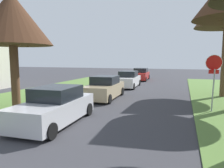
{
  "coord_description": "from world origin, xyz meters",
  "views": [
    {
      "loc": [
        3.03,
        -0.66,
        2.76
      ],
      "look_at": [
        -0.14,
        8.7,
        1.58
      ],
      "focal_mm": 33.73,
      "sensor_mm": 36.0,
      "label": 1
    }
  ],
  "objects_px": {
    "parked_sedan_silver": "(55,107)",
    "parked_sedan_white": "(128,80)",
    "stop_sign_far": "(214,71)",
    "parked_sedan_red": "(141,75)",
    "parked_sedan_tan": "(104,88)",
    "street_tree_left_mid_a": "(12,19)"
  },
  "relations": [
    {
      "from": "parked_sedan_white",
      "to": "street_tree_left_mid_a",
      "type": "bearing_deg",
      "value": -107.15
    },
    {
      "from": "stop_sign_far",
      "to": "parked_sedan_white",
      "type": "height_order",
      "value": "stop_sign_far"
    },
    {
      "from": "parked_sedan_silver",
      "to": "parked_sedan_red",
      "type": "xyz_separation_m",
      "value": [
        -0.13,
        19.72,
        0.0
      ]
    },
    {
      "from": "parked_sedan_white",
      "to": "parked_sedan_red",
      "type": "height_order",
      "value": "same"
    },
    {
      "from": "stop_sign_far",
      "to": "parked_sedan_silver",
      "type": "distance_m",
      "value": 7.99
    },
    {
      "from": "stop_sign_far",
      "to": "parked_sedan_white",
      "type": "distance_m",
      "value": 10.73
    },
    {
      "from": "stop_sign_far",
      "to": "street_tree_left_mid_a",
      "type": "distance_m",
      "value": 10.76
    },
    {
      "from": "street_tree_left_mid_a",
      "to": "parked_sedan_white",
      "type": "relative_size",
      "value": 1.38
    },
    {
      "from": "stop_sign_far",
      "to": "parked_sedan_silver",
      "type": "height_order",
      "value": "stop_sign_far"
    },
    {
      "from": "street_tree_left_mid_a",
      "to": "parked_sedan_tan",
      "type": "xyz_separation_m",
      "value": [
        3.37,
        4.69,
        -4.09
      ]
    },
    {
      "from": "stop_sign_far",
      "to": "street_tree_left_mid_a",
      "type": "bearing_deg",
      "value": -164.49
    },
    {
      "from": "parked_sedan_tan",
      "to": "parked_sedan_white",
      "type": "distance_m",
      "value": 6.41
    },
    {
      "from": "street_tree_left_mid_a",
      "to": "parked_sedan_silver",
      "type": "bearing_deg",
      "value": -22.65
    },
    {
      "from": "parked_sedan_silver",
      "to": "parked_sedan_white",
      "type": "bearing_deg",
      "value": 89.97
    },
    {
      "from": "stop_sign_far",
      "to": "parked_sedan_red",
      "type": "relative_size",
      "value": 0.66
    },
    {
      "from": "parked_sedan_red",
      "to": "parked_sedan_tan",
      "type": "bearing_deg",
      "value": -89.7
    },
    {
      "from": "parked_sedan_white",
      "to": "stop_sign_far",
      "type": "bearing_deg",
      "value": -51.46
    },
    {
      "from": "parked_sedan_silver",
      "to": "parked_sedan_red",
      "type": "distance_m",
      "value": 19.72
    },
    {
      "from": "street_tree_left_mid_a",
      "to": "parked_sedan_tan",
      "type": "bearing_deg",
      "value": 54.33
    },
    {
      "from": "parked_sedan_white",
      "to": "parked_sedan_tan",
      "type": "bearing_deg",
      "value": -90.54
    },
    {
      "from": "parked_sedan_silver",
      "to": "parked_sedan_white",
      "type": "relative_size",
      "value": 1.0
    },
    {
      "from": "stop_sign_far",
      "to": "parked_sedan_red",
      "type": "distance_m",
      "value": 16.97
    }
  ]
}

